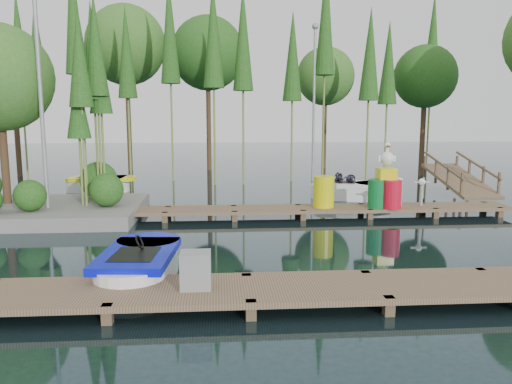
{
  "coord_description": "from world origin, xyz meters",
  "views": [
    {
      "loc": [
        -0.47,
        -12.34,
        3.09
      ],
      "look_at": [
        0.5,
        0.5,
        1.1
      ],
      "focal_mm": 35.0,
      "sensor_mm": 36.0,
      "label": 1
    }
  ],
  "objects": [
    {
      "name": "ground_plane",
      "position": [
        0.0,
        0.0,
        0.0
      ],
      "size": [
        90.0,
        90.0,
        0.0
      ],
      "primitive_type": "plane",
      "color": "#1D3237"
    },
    {
      "name": "near_dock",
      "position": [
        0.0,
        -4.5,
        0.23
      ],
      "size": [
        18.0,
        1.5,
        0.5
      ],
      "color": "brown",
      "rests_on": "ground"
    },
    {
      "name": "far_dock",
      "position": [
        1.0,
        2.5,
        0.23
      ],
      "size": [
        15.0,
        1.2,
        0.5
      ],
      "color": "brown",
      "rests_on": "ground"
    },
    {
      "name": "island",
      "position": [
        -6.3,
        3.29,
        3.18
      ],
      "size": [
        6.2,
        4.2,
        6.75
      ],
      "color": "slate",
      "rests_on": "ground"
    },
    {
      "name": "tree_screen",
      "position": [
        -2.04,
        10.6,
        6.12
      ],
      "size": [
        34.42,
        18.53,
        10.31
      ],
      "color": "#452F1D",
      "rests_on": "ground"
    },
    {
      "name": "lamp_island",
      "position": [
        -5.5,
        2.5,
        4.26
      ],
      "size": [
        0.3,
        0.3,
        7.25
      ],
      "color": "gray",
      "rests_on": "ground"
    },
    {
      "name": "lamp_rear",
      "position": [
        4.0,
        11.0,
        4.26
      ],
      "size": [
        0.3,
        0.3,
        7.25
      ],
      "color": "gray",
      "rests_on": "ground"
    },
    {
      "name": "ramp",
      "position": [
        9.0,
        6.5,
        0.59
      ],
      "size": [
        1.5,
        3.94,
        1.49
      ],
      "color": "brown",
      "rests_on": "ground"
    },
    {
      "name": "boat_blue",
      "position": [
        -1.98,
        -3.18,
        0.27
      ],
      "size": [
        1.48,
        2.9,
        0.95
      ],
      "rotation": [
        0.0,
        0.0,
        -0.08
      ],
      "color": "white",
      "rests_on": "ground"
    },
    {
      "name": "boat_yellow_far",
      "position": [
        -5.36,
        8.31,
        0.3
      ],
      "size": [
        2.91,
        1.44,
        1.42
      ],
      "rotation": [
        0.0,
        0.0,
        -0.41
      ],
      "color": "white",
      "rests_on": "ground"
    },
    {
      "name": "boat_white_far",
      "position": [
        4.33,
        5.72,
        0.31
      ],
      "size": [
        3.23,
        2.2,
        1.4
      ],
      "rotation": [
        0.0,
        0.0,
        0.38
      ],
      "color": "white",
      "rests_on": "ground"
    },
    {
      "name": "utility_cabinet",
      "position": [
        -0.86,
        -4.5,
        0.6
      ],
      "size": [
        0.49,
        0.42,
        0.6
      ],
      "primitive_type": "cube",
      "color": "gray",
      "rests_on": "near_dock"
    },
    {
      "name": "yellow_barrel",
      "position": [
        2.72,
        2.5,
        0.78
      ],
      "size": [
        0.64,
        0.64,
        0.95
      ],
      "primitive_type": "cylinder",
      "color": "#D1D10B",
      "rests_on": "far_dock"
    },
    {
      "name": "drum_cluster",
      "position": [
        4.65,
        2.35,
        0.88
      ],
      "size": [
        1.15,
        1.06,
        1.99
      ],
      "color": "#0B682A",
      "rests_on": "far_dock"
    },
    {
      "name": "seagull_post",
      "position": [
        5.8,
        2.5,
        0.88
      ],
      "size": [
        0.53,
        0.29,
        0.85
      ],
      "color": "gray",
      "rests_on": "far_dock"
    }
  ]
}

